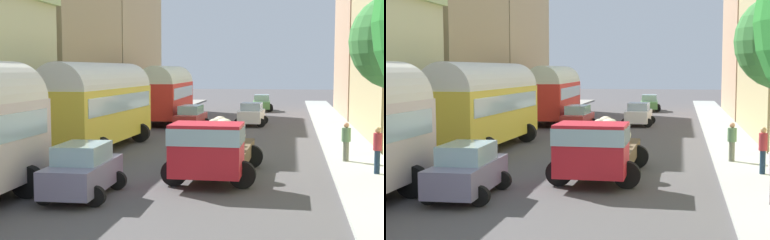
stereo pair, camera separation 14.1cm
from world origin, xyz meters
The scene contains 15 objects.
ground_plane centered at (0.00, 27.00, 0.00)m, with size 154.00×154.00×0.00m, color #4E4B4C.
sidewalk_left centered at (-7.25, 27.00, 0.07)m, with size 2.50×70.00×0.14m, color gray.
sidewalk_right centered at (7.25, 27.00, 0.07)m, with size 2.50×70.00×0.14m, color #ABAEA4.
building_left_2 centered at (-10.71, 29.30, 6.52)m, with size 4.86×11.48×12.99m.
building_left_3 centered at (-10.66, 41.78, 6.95)m, with size 4.32×12.98×13.90m.
building_right_3 centered at (10.95, 42.80, 6.56)m, with size 5.40×14.94×13.07m.
parked_bus_1 centered at (-4.79, 19.19, 2.35)m, with size 3.50×9.86×4.25m.
parked_bus_2 centered at (-4.60, 33.54, 2.29)m, with size 3.58×9.49×4.17m.
cargo_truck_0 centered at (1.79, 12.75, 1.16)m, with size 3.22×6.69×2.16m.
car_0 centered at (1.72, 32.27, 0.80)m, with size 2.24×3.71×1.60m.
car_1 centered at (1.65, 46.26, 0.77)m, with size 2.26×4.36×1.54m.
car_2 centered at (-1.81, 9.25, 0.82)m, with size 2.21×3.82×1.66m.
car_3 centered at (-2.08, 29.41, 0.78)m, with size 2.17×4.18×1.55m.
pedestrian_1 centered at (6.73, 16.80, 0.99)m, with size 0.50×0.50×1.75m.
pedestrian_3 centered at (7.58, 14.07, 1.08)m, with size 0.42×0.42×1.86m.
Camera 2 is at (4.66, -6.95, 3.93)m, focal length 52.62 mm.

